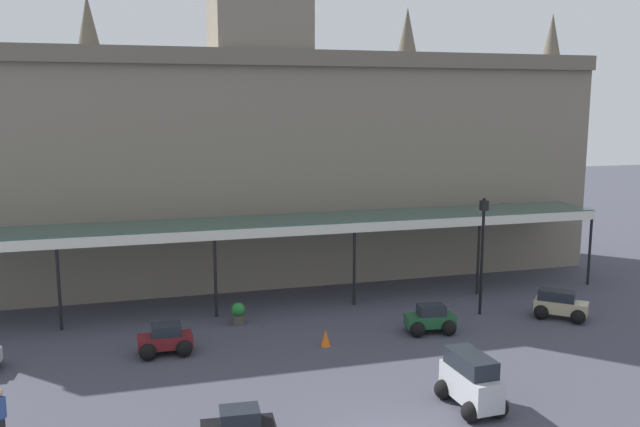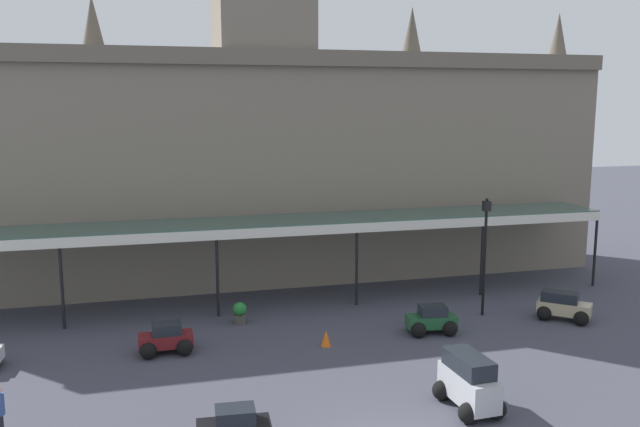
{
  "view_description": "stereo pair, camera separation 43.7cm",
  "coord_description": "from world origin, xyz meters",
  "px_view_note": "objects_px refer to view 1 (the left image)",
  "views": [
    {
      "loc": [
        -6.75,
        -15.8,
        9.54
      ],
      "look_at": [
        0.0,
        7.76,
        5.46
      ],
      "focal_mm": 37.49,
      "sensor_mm": 36.0,
      "label": 1
    },
    {
      "loc": [
        -6.32,
        -15.92,
        9.54
      ],
      "look_at": [
        0.0,
        7.76,
        5.46
      ],
      "focal_mm": 37.49,
      "sensor_mm": 36.0,
      "label": 2
    }
  ],
  "objects_px": {
    "planter_near_kerb": "(238,313)",
    "victorian_lamppost": "(483,243)",
    "car_maroon_sedan": "(165,341)",
    "car_beige_estate": "(560,306)",
    "car_green_sedan": "(430,321)",
    "pedestrian_beside_cars": "(0,414)",
    "car_silver_van": "(471,383)",
    "traffic_cone": "(326,338)"
  },
  "relations": [
    {
      "from": "pedestrian_beside_cars",
      "to": "car_green_sedan",
      "type": "bearing_deg",
      "value": 18.53
    },
    {
      "from": "car_maroon_sedan",
      "to": "car_green_sedan",
      "type": "bearing_deg",
      "value": -2.84
    },
    {
      "from": "pedestrian_beside_cars",
      "to": "traffic_cone",
      "type": "distance_m",
      "value": 12.03
    },
    {
      "from": "traffic_cone",
      "to": "planter_near_kerb",
      "type": "xyz_separation_m",
      "value": [
        -2.9,
        3.6,
        0.16
      ]
    },
    {
      "from": "car_beige_estate",
      "to": "victorian_lamppost",
      "type": "relative_size",
      "value": 0.45
    },
    {
      "from": "victorian_lamppost",
      "to": "car_beige_estate",
      "type": "bearing_deg",
      "value": -26.24
    },
    {
      "from": "car_beige_estate",
      "to": "car_green_sedan",
      "type": "height_order",
      "value": "car_beige_estate"
    },
    {
      "from": "car_green_sedan",
      "to": "pedestrian_beside_cars",
      "type": "distance_m",
      "value": 16.49
    },
    {
      "from": "victorian_lamppost",
      "to": "planter_near_kerb",
      "type": "relative_size",
      "value": 5.59
    },
    {
      "from": "car_maroon_sedan",
      "to": "planter_near_kerb",
      "type": "height_order",
      "value": "car_maroon_sedan"
    },
    {
      "from": "car_beige_estate",
      "to": "pedestrian_beside_cars",
      "type": "xyz_separation_m",
      "value": [
        -22.01,
        -5.33,
        0.34
      ]
    },
    {
      "from": "car_silver_van",
      "to": "planter_near_kerb",
      "type": "distance_m",
      "value": 11.59
    },
    {
      "from": "car_silver_van",
      "to": "victorian_lamppost",
      "type": "distance_m",
      "value": 10.12
    },
    {
      "from": "car_green_sedan",
      "to": "pedestrian_beside_cars",
      "type": "bearing_deg",
      "value": -161.47
    },
    {
      "from": "car_silver_van",
      "to": "traffic_cone",
      "type": "distance_m",
      "value": 7.08
    },
    {
      "from": "car_silver_van",
      "to": "victorian_lamppost",
      "type": "relative_size",
      "value": 0.45
    },
    {
      "from": "car_maroon_sedan",
      "to": "pedestrian_beside_cars",
      "type": "relative_size",
      "value": 1.23
    },
    {
      "from": "car_maroon_sedan",
      "to": "victorian_lamppost",
      "type": "bearing_deg",
      "value": 4.41
    },
    {
      "from": "pedestrian_beside_cars",
      "to": "planter_near_kerb",
      "type": "distance_m",
      "value": 11.73
    },
    {
      "from": "car_beige_estate",
      "to": "victorian_lamppost",
      "type": "xyz_separation_m",
      "value": [
        -3.12,
        1.54,
        2.74
      ]
    },
    {
      "from": "car_silver_van",
      "to": "pedestrian_beside_cars",
      "type": "distance_m",
      "value": 13.91
    },
    {
      "from": "car_maroon_sedan",
      "to": "car_beige_estate",
      "type": "bearing_deg",
      "value": -1.51
    },
    {
      "from": "pedestrian_beside_cars",
      "to": "planter_near_kerb",
      "type": "height_order",
      "value": "pedestrian_beside_cars"
    },
    {
      "from": "car_beige_estate",
      "to": "pedestrian_beside_cars",
      "type": "height_order",
      "value": "pedestrian_beside_cars"
    },
    {
      "from": "car_green_sedan",
      "to": "traffic_cone",
      "type": "distance_m",
      "value": 4.68
    },
    {
      "from": "pedestrian_beside_cars",
      "to": "victorian_lamppost",
      "type": "relative_size",
      "value": 0.31
    },
    {
      "from": "car_silver_van",
      "to": "traffic_cone",
      "type": "xyz_separation_m",
      "value": [
        -2.86,
        6.45,
        -0.48
      ]
    },
    {
      "from": "car_beige_estate",
      "to": "planter_near_kerb",
      "type": "bearing_deg",
      "value": 167.11
    },
    {
      "from": "car_maroon_sedan",
      "to": "planter_near_kerb",
      "type": "distance_m",
      "value": 4.24
    },
    {
      "from": "victorian_lamppost",
      "to": "planter_near_kerb",
      "type": "xyz_separation_m",
      "value": [
        -10.82,
        1.65,
        -2.82
      ]
    },
    {
      "from": "car_silver_van",
      "to": "car_maroon_sedan",
      "type": "distance_m",
      "value": 11.61
    },
    {
      "from": "car_green_sedan",
      "to": "victorian_lamppost",
      "type": "xyz_separation_m",
      "value": [
        3.25,
        1.62,
        2.8
      ]
    },
    {
      "from": "car_maroon_sedan",
      "to": "planter_near_kerb",
      "type": "bearing_deg",
      "value": 40.18
    },
    {
      "from": "car_maroon_sedan",
      "to": "victorian_lamppost",
      "type": "distance_m",
      "value": 14.38
    },
    {
      "from": "traffic_cone",
      "to": "victorian_lamppost",
      "type": "bearing_deg",
      "value": 13.82
    },
    {
      "from": "planter_near_kerb",
      "to": "victorian_lamppost",
      "type": "bearing_deg",
      "value": -8.68
    },
    {
      "from": "car_green_sedan",
      "to": "car_beige_estate",
      "type": "bearing_deg",
      "value": 0.76
    },
    {
      "from": "traffic_cone",
      "to": "car_silver_van",
      "type": "bearing_deg",
      "value": -66.08
    },
    {
      "from": "car_beige_estate",
      "to": "planter_near_kerb",
      "type": "xyz_separation_m",
      "value": [
        -13.95,
        3.19,
        -0.07
      ]
    },
    {
      "from": "car_silver_van",
      "to": "car_green_sedan",
      "type": "xyz_separation_m",
      "value": [
        1.81,
        6.78,
        -0.3
      ]
    },
    {
      "from": "car_green_sedan",
      "to": "victorian_lamppost",
      "type": "height_order",
      "value": "victorian_lamppost"
    },
    {
      "from": "car_silver_van",
      "to": "pedestrian_beside_cars",
      "type": "xyz_separation_m",
      "value": [
        -13.83,
        1.54,
        0.1
      ]
    }
  ]
}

